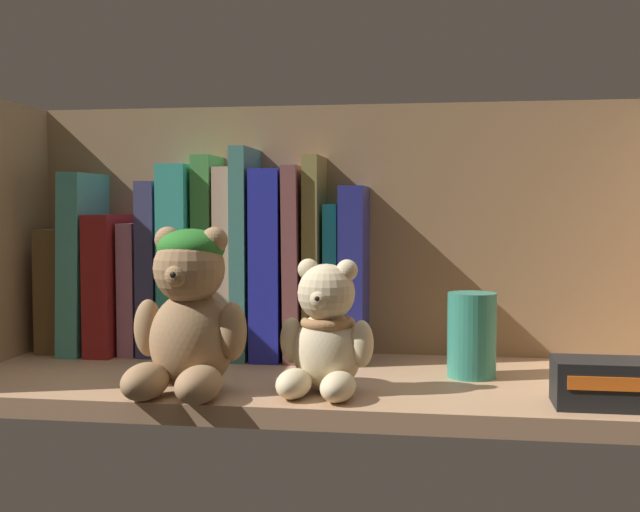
% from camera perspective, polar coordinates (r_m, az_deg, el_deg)
% --- Properties ---
extents(shelf_board, '(0.77, 0.28, 0.02)m').
position_cam_1_polar(shelf_board, '(0.86, 0.50, -9.17)').
color(shelf_board, '#A87F5B').
rests_on(shelf_board, ground).
extents(shelf_back_panel, '(0.79, 0.01, 0.32)m').
position_cam_1_polar(shelf_back_panel, '(0.99, 1.72, 1.30)').
color(shelf_back_panel, olive).
rests_on(shelf_back_panel, ground).
extents(book_0, '(0.04, 0.11, 0.15)m').
position_cam_1_polar(book_0, '(1.07, -17.52, -2.23)').
color(book_0, brown).
rests_on(book_0, shelf_board).
extents(book_1, '(0.03, 0.14, 0.22)m').
position_cam_1_polar(book_1, '(1.05, -15.83, -0.42)').
color(book_1, teal).
rests_on(book_1, shelf_board).
extents(book_2, '(0.03, 0.14, 0.17)m').
position_cam_1_polar(book_2, '(1.04, -14.11, -1.82)').
color(book_2, maroon).
rests_on(book_2, shelf_board).
extents(book_3, '(0.02, 0.11, 0.16)m').
position_cam_1_polar(book_3, '(1.03, -12.54, -2.15)').
color(book_3, '#AC6F8C').
rests_on(book_3, shelf_board).
extents(book_4, '(0.02, 0.12, 0.21)m').
position_cam_1_polar(book_4, '(1.02, -11.22, -0.77)').
color(book_4, navy).
rests_on(book_4, shelf_board).
extents(book_5, '(0.03, 0.12, 0.23)m').
position_cam_1_polar(book_5, '(1.01, -9.48, -0.24)').
color(book_5, teal).
rests_on(book_5, shelf_board).
extents(book_6, '(0.02, 0.10, 0.24)m').
position_cam_1_polar(book_6, '(1.00, -7.69, 0.06)').
color(book_6, '#469245').
rests_on(book_6, shelf_board).
extents(book_7, '(0.02, 0.10, 0.23)m').
position_cam_1_polar(book_7, '(0.99, -6.25, -0.37)').
color(book_7, tan).
rests_on(book_7, shelf_board).
extents(book_8, '(0.02, 0.14, 0.25)m').
position_cam_1_polar(book_8, '(0.98, -4.93, 0.27)').
color(book_8, '#3F7F77').
rests_on(book_8, shelf_board).
extents(book_9, '(0.03, 0.14, 0.22)m').
position_cam_1_polar(book_9, '(0.98, -3.19, -0.50)').
color(book_9, '#2026A8').
rests_on(book_9, shelf_board).
extents(book_10, '(0.02, 0.14, 0.23)m').
position_cam_1_polar(book_10, '(0.97, -1.45, -0.41)').
color(book_10, brown).
rests_on(book_10, shelf_board).
extents(book_11, '(0.02, 0.12, 0.24)m').
position_cam_1_polar(book_11, '(0.97, -0.18, -0.06)').
color(book_11, olive).
rests_on(book_11, shelf_board).
extents(book_12, '(0.02, 0.10, 0.18)m').
position_cam_1_polar(book_12, '(0.97, 1.05, -1.73)').
color(book_12, '#25B3A2').
rests_on(book_12, shelf_board).
extents(book_13, '(0.03, 0.14, 0.20)m').
position_cam_1_polar(book_13, '(0.96, 2.59, -1.14)').
color(book_13, navy).
rests_on(book_13, shelf_board).
extents(teddy_bear_larger, '(0.12, 0.12, 0.16)m').
position_cam_1_polar(teddy_bear_larger, '(0.79, -9.31, -4.10)').
color(teddy_bear_larger, '#93704C').
rests_on(teddy_bear_larger, shelf_board).
extents(teddy_bear_smaller, '(0.10, 0.10, 0.13)m').
position_cam_1_polar(teddy_bear_smaller, '(0.78, 0.39, -5.70)').
color(teddy_bear_smaller, beige).
rests_on(teddy_bear_smaller, shelf_board).
extents(pillar_candle, '(0.05, 0.05, 0.09)m').
position_cam_1_polar(pillar_candle, '(0.87, 10.71, -5.53)').
color(pillar_candle, '#2D7A66').
rests_on(pillar_candle, shelf_board).
extents(small_product_box, '(0.11, 0.06, 0.04)m').
position_cam_1_polar(small_product_box, '(0.78, 20.37, -8.48)').
color(small_product_box, black).
rests_on(small_product_box, shelf_board).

